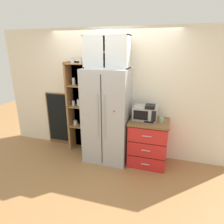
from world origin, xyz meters
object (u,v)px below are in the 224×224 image
(mug_sage, at_px, (162,120))
(chalkboard_menu, at_px, (59,119))
(coffee_maker, at_px, (150,113))
(bottle_amber, at_px, (150,115))
(refrigerator, at_px, (107,116))
(microwave, at_px, (145,113))
(bottle_green, at_px, (149,116))

(mug_sage, xyz_separation_m, chalkboard_menu, (-2.29, 0.30, -0.33))
(coffee_maker, bearing_deg, bottle_amber, -90.00)
(refrigerator, bearing_deg, mug_sage, 0.05)
(microwave, height_order, bottle_amber, bottle_amber)
(coffee_maker, relative_size, chalkboard_menu, 0.26)
(chalkboard_menu, bearing_deg, bottle_amber, -7.86)
(coffee_maker, xyz_separation_m, chalkboard_menu, (-2.08, 0.26, -0.43))
(refrigerator, distance_m, bottle_green, 0.82)
(mug_sage, distance_m, bottle_green, 0.23)
(coffee_maker, relative_size, bottle_amber, 1.15)
(bottle_amber, height_order, chalkboard_menu, chalkboard_menu)
(mug_sage, bearing_deg, bottle_green, -177.78)
(microwave, distance_m, mug_sage, 0.33)
(microwave, bearing_deg, mug_sage, -15.65)
(bottle_green, bearing_deg, bottle_amber, 90.00)
(microwave, xyz_separation_m, mug_sage, (0.31, -0.09, -0.08))
(bottle_amber, xyz_separation_m, chalkboard_menu, (-2.08, 0.29, -0.40))
(coffee_maker, bearing_deg, bottle_green, -90.00)
(refrigerator, xyz_separation_m, coffee_maker, (0.81, 0.05, 0.13))
(refrigerator, xyz_separation_m, bottle_green, (0.81, -0.01, 0.08))
(bottle_amber, bearing_deg, microwave, 141.26)
(bottle_green, height_order, chalkboard_menu, chalkboard_menu)
(bottle_green, distance_m, chalkboard_menu, 2.13)
(microwave, height_order, bottle_green, microwave)
(bottle_green, bearing_deg, refrigerator, 179.47)
(microwave, height_order, coffee_maker, coffee_maker)
(chalkboard_menu, bearing_deg, refrigerator, -13.41)
(bottle_amber, bearing_deg, mug_sage, -3.62)
(chalkboard_menu, bearing_deg, bottle_green, -8.46)
(refrigerator, relative_size, coffee_maker, 5.89)
(mug_sage, bearing_deg, bottle_amber, 176.38)
(refrigerator, relative_size, mug_sage, 16.32)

